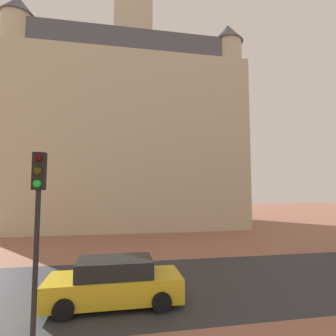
% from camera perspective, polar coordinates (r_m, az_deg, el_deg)
% --- Properties ---
extents(ground_plane, '(120.00, 120.00, 0.00)m').
position_cam_1_polar(ground_plane, '(13.11, -0.12, -22.00)').
color(ground_plane, '#93604C').
extents(street_asphalt_strip, '(120.00, 7.42, 0.00)m').
position_cam_1_polar(street_asphalt_strip, '(12.12, 0.86, -23.44)').
color(street_asphalt_strip, '#2D2D33').
rests_on(street_asphalt_strip, ground_plane).
extents(landmark_building, '(24.11, 14.58, 37.29)m').
position_cam_1_polar(landmark_building, '(32.07, -8.63, 7.27)').
color(landmark_building, beige).
rests_on(landmark_building, ground_plane).
extents(car_yellow, '(4.51, 2.00, 1.53)m').
position_cam_1_polar(car_yellow, '(10.13, -11.28, -22.82)').
color(car_yellow, gold).
rests_on(car_yellow, ground_plane).
extents(traffic_light_pole, '(0.28, 0.34, 4.79)m').
position_cam_1_polar(traffic_light_pole, '(7.07, -26.11, -8.72)').
color(traffic_light_pole, black).
rests_on(traffic_light_pole, ground_plane).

